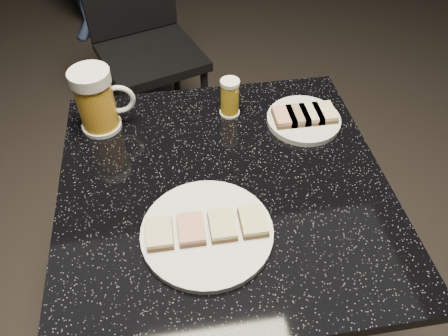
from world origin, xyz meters
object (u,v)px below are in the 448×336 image
Objects in this scene: beer_tumbler at (230,98)px; plate_large at (207,232)px; plate_small at (304,120)px; table at (224,247)px; chair at (144,38)px; beer_mug at (97,100)px.

plate_large is at bearing -106.21° from beer_tumbler.
plate_small is at bearing 46.70° from plate_large.
beer_tumbler reaches higher than table.
beer_tumbler is (-0.17, 0.06, 0.04)m from plate_small.
plate_large is 1.42× the size of plate_small.
plate_small is 0.24× the size of table.
beer_tumbler is 0.93m from chair.
table is at bearing -80.95° from chair.
beer_mug reaches higher than plate_large.
plate_small is 1.14× the size of beer_mug.
plate_small is at bearing -7.07° from beer_mug.
beer_mug reaches higher than table.
plate_small reaches higher than table.
beer_tumbler is at bearing 160.34° from plate_small.
table is at bearing -142.71° from plate_small.
beer_tumbler is at bearing 0.33° from beer_mug.
plate_small is at bearing -66.46° from chair.
chair is (-0.17, 1.08, -0.01)m from table.
plate_small is 1.03m from chair.
plate_small is 0.21× the size of chair.
chair is at bearing 84.07° from beer_mug.
plate_large is 0.42m from beer_mug.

